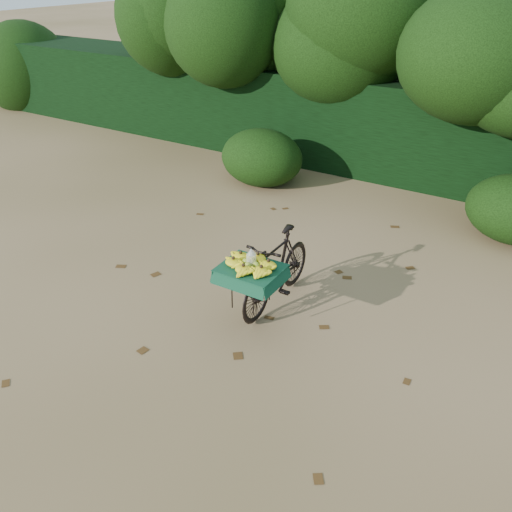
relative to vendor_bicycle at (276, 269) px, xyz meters
The scene contains 6 objects.
ground 1.25m from the vendor_bicycle, 51.20° to the right, with size 80.00×80.00×0.00m, color tan.
vendor_bicycle is the anchor object (origin of this frame).
hedge_backdrop 5.47m from the vendor_bicycle, 82.43° to the left, with size 26.00×1.80×1.80m, color black.
tree_row 4.85m from the vendor_bicycle, 89.15° to the left, with size 14.50×2.00×4.00m, color black, non-canonical shape.
bush_clumps 3.62m from the vendor_bicycle, 70.32° to the left, with size 8.80×1.70×0.90m, color black, non-canonical shape.
leaf_litter 0.90m from the vendor_bicycle, 18.73° to the right, with size 7.00×7.30×0.01m, color #4D3014, non-canonical shape.
Camera 1 is at (2.07, -4.04, 3.82)m, focal length 38.00 mm.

